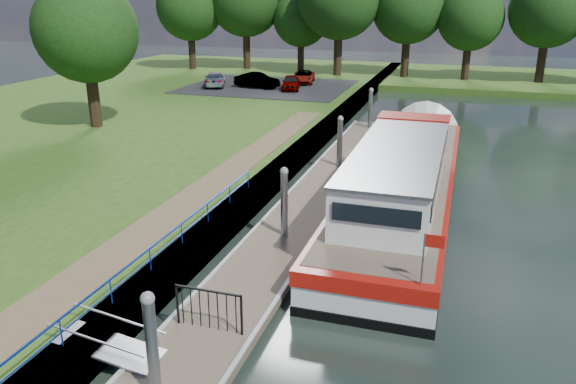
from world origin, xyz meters
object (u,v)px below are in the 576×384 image
(pontoon, at_px, (316,199))
(car_a, at_px, (291,82))
(car_c, at_px, (215,79))
(car_d, at_px, (303,77))
(barge, at_px, (405,177))
(car_b, at_px, (257,80))

(pontoon, bearing_deg, car_a, 109.73)
(car_c, height_order, car_d, car_c)
(car_c, xyz_separation_m, car_d, (6.92, 4.12, -0.05))
(pontoon, xyz_separation_m, barge, (3.60, 1.44, 0.90))
(car_a, xyz_separation_m, car_d, (0.00, 3.80, -0.04))
(car_c, bearing_deg, pontoon, 102.36)
(car_d, bearing_deg, pontoon, -83.46)
(pontoon, xyz_separation_m, car_a, (-8.54, 23.81, 1.26))
(car_a, bearing_deg, car_c, 168.71)
(car_a, distance_m, car_c, 6.93)
(car_b, height_order, car_c, car_b)
(car_b, bearing_deg, pontoon, -145.28)
(car_c, bearing_deg, car_a, 161.67)
(pontoon, xyz_separation_m, car_d, (-8.54, 27.61, 1.21))
(pontoon, distance_m, car_b, 26.53)
(car_d, bearing_deg, car_b, -139.72)
(car_b, relative_size, car_c, 0.93)
(pontoon, bearing_deg, barge, 21.87)
(car_c, bearing_deg, car_b, 163.80)
(pontoon, height_order, car_c, car_c)
(barge, bearing_deg, car_a, 118.48)
(car_a, height_order, car_c, car_c)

